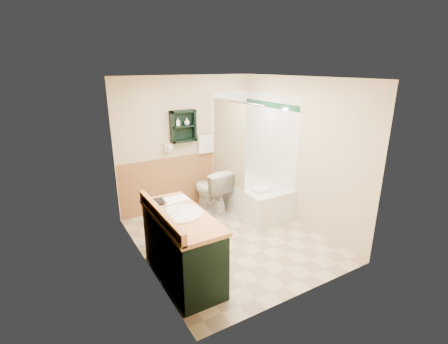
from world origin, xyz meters
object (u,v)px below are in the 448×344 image
vanity_book (153,195)px  soap_bottle_b (187,122)px  vanity (182,246)px  toilet (211,190)px  hair_dryer (167,148)px  bathtub (253,196)px  wall_shelf (183,126)px  soap_bottle_a (178,124)px

vanity_book → soap_bottle_b: (1.13, 1.42, 0.63)m
vanity → soap_bottle_b: size_ratio=11.56×
vanity → toilet: (1.24, 1.56, -0.04)m
vanity_book → hair_dryer: bearing=72.0°
bathtub → toilet: (-0.68, 0.35, 0.13)m
toilet → vanity_book: size_ratio=3.66×
hair_dryer → soap_bottle_b: size_ratio=2.02×
wall_shelf → soap_bottle_b: bearing=-4.1°
hair_dryer → vanity_book: 1.65m
toilet → vanity_book: (-1.40, -1.08, 0.58)m
vanity → vanity_book: vanity_book is taller
vanity_book → bathtub: bearing=29.1°
bathtub → soap_bottle_a: soap_bottle_a is taller
hair_dryer → bathtub: 1.77m
hair_dryer → soap_bottle_b: 0.55m
vanity_book → soap_bottle_b: soap_bottle_b is taller
wall_shelf → vanity_book: (-1.06, -1.42, -0.57)m
toilet → soap_bottle_b: (-0.27, 0.33, 1.21)m
hair_dryer → vanity_book: hair_dryer is taller
wall_shelf → vanity_book: bearing=-126.7°
wall_shelf → soap_bottle_b: size_ratio=4.62×
bathtub → toilet: bearing=152.8°
vanity → bathtub: bearing=32.2°
hair_dryer → soap_bottle_b: bearing=-4.6°
wall_shelf → vanity: (-0.89, -1.90, -1.11)m
hair_dryer → bathtub: (1.33, -0.72, -0.93)m
soap_bottle_b → vanity_book: bearing=-128.6°
soap_bottle_a → toilet: bearing=-37.1°
bathtub → toilet: size_ratio=1.85×
vanity → bathtub: 2.28m
vanity_book → soap_bottle_a: bearing=65.6°
vanity → vanity_book: size_ratio=6.18×
toilet → soap_bottle_a: size_ratio=6.05×
wall_shelf → hair_dryer: bearing=175.2°
vanity → vanity_book: (-0.17, 0.48, 0.55)m
vanity → soap_bottle_b: (0.96, 1.90, 1.18)m
toilet → soap_bottle_a: soap_bottle_a is taller
toilet → vanity_book: 1.87m
soap_bottle_a → wall_shelf: bearing=2.9°
toilet → soap_bottle_b: soap_bottle_b is taller
wall_shelf → bathtub: size_ratio=0.37×
wall_shelf → soap_bottle_a: (-0.10, -0.01, 0.05)m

